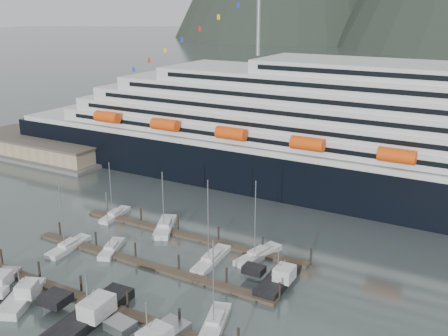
{
  "coord_description": "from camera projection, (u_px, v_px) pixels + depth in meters",
  "views": [
    {
      "loc": [
        45.5,
        -59.33,
        42.2
      ],
      "look_at": [
        -0.6,
        22.0,
        12.72
      ],
      "focal_mm": 42.0,
      "sensor_mm": 36.0,
      "label": 1
    }
  ],
  "objects": [
    {
      "name": "ground",
      "position": [
        159.0,
        281.0,
        83.32
      ],
      "size": [
        1600.0,
        1600.0,
        0.0
      ],
      "primitive_type": "plane",
      "color": "#404B4A",
      "rests_on": "ground"
    },
    {
      "name": "cruise_ship",
      "position": [
        426.0,
        152.0,
        111.16
      ],
      "size": [
        210.0,
        30.4,
        50.3
      ],
      "color": "black",
      "rests_on": "ground"
    },
    {
      "name": "warehouse",
      "position": [
        44.0,
        148.0,
        151.35
      ],
      "size": [
        46.0,
        20.0,
        5.8
      ],
      "color": "#595956",
      "rests_on": "ground"
    },
    {
      "name": "dock_near",
      "position": [
        92.0,
        300.0,
        77.29
      ],
      "size": [
        48.18,
        2.28,
        3.2
      ],
      "color": "#3F3328",
      "rests_on": "ground"
    },
    {
      "name": "dock_mid",
      "position": [
        146.0,
        264.0,
        88.08
      ],
      "size": [
        48.18,
        2.28,
        3.2
      ],
      "color": "#3F3328",
      "rests_on": "ground"
    },
    {
      "name": "dock_far",
      "position": [
        189.0,
        235.0,
        98.86
      ],
      "size": [
        48.18,
        2.28,
        3.2
      ],
      "color": "#3F3328",
      "rests_on": "ground"
    },
    {
      "name": "sailboat_a",
      "position": [
        112.0,
        249.0,
        93.19
      ],
      "size": [
        5.1,
        8.37,
        11.82
      ],
      "rotation": [
        0.0,
        0.0,
        1.94
      ],
      "color": "#B4B4B4",
      "rests_on": "ground"
    },
    {
      "name": "sailboat_b",
      "position": [
        69.0,
        247.0,
        94.0
      ],
      "size": [
        3.18,
        9.74,
        13.83
      ],
      "rotation": [
        0.0,
        0.0,
        1.64
      ],
      "color": "#B4B4B4",
      "rests_on": "ground"
    },
    {
      "name": "sailboat_d",
      "position": [
        211.0,
        260.0,
        89.21
      ],
      "size": [
        3.48,
        11.04,
        15.61
      ],
      "rotation": [
        0.0,
        0.0,
        1.66
      ],
      "color": "#B4B4B4",
      "rests_on": "ground"
    },
    {
      "name": "sailboat_e",
      "position": [
        115.0,
        215.0,
        108.08
      ],
      "size": [
        3.56,
        9.03,
        12.4
      ],
      "rotation": [
        0.0,
        0.0,
        1.72
      ],
      "color": "#B4B4B4",
      "rests_on": "ground"
    },
    {
      "name": "sailboat_f",
      "position": [
        165.0,
        227.0,
        102.11
      ],
      "size": [
        7.11,
        10.63,
        12.69
      ],
      "rotation": [
        0.0,
        0.0,
        2.01
      ],
      "color": "#B4B4B4",
      "rests_on": "ground"
    },
    {
      "name": "sailboat_g",
      "position": [
        258.0,
        255.0,
        90.82
      ],
      "size": [
        4.84,
        10.76,
        14.78
      ],
      "rotation": [
        0.0,
        0.0,
        1.35
      ],
      "color": "#B4B4B4",
      "rests_on": "ground"
    },
    {
      "name": "sailboat_h",
      "position": [
        215.0,
        323.0,
        71.54
      ],
      "size": [
        5.14,
        9.49,
        13.74
      ],
      "rotation": [
        0.0,
        0.0,
        1.86
      ],
      "color": "#B4B4B4",
      "rests_on": "ground"
    },
    {
      "name": "trawler_b",
      "position": [
        21.0,
        297.0,
        77.23
      ],
      "size": [
        8.99,
        10.57,
        6.55
      ],
      "rotation": [
        0.0,
        0.0,
        2.0
      ],
      "color": "#B4B4B4",
      "rests_on": "ground"
    },
    {
      "name": "trawler_c",
      "position": [
        88.0,
        314.0,
        72.65
      ],
      "size": [
        11.29,
        16.0,
        8.12
      ],
      "rotation": [
        0.0,
        0.0,
        1.62
      ],
      "color": "black",
      "rests_on": "ground"
    },
    {
      "name": "trawler_e",
      "position": [
        277.0,
        279.0,
        81.92
      ],
      "size": [
        8.38,
        10.99,
        7.1
      ],
      "rotation": [
        0.0,
        0.0,
        1.59
      ],
      "color": "black",
      "rests_on": "ground"
    }
  ]
}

